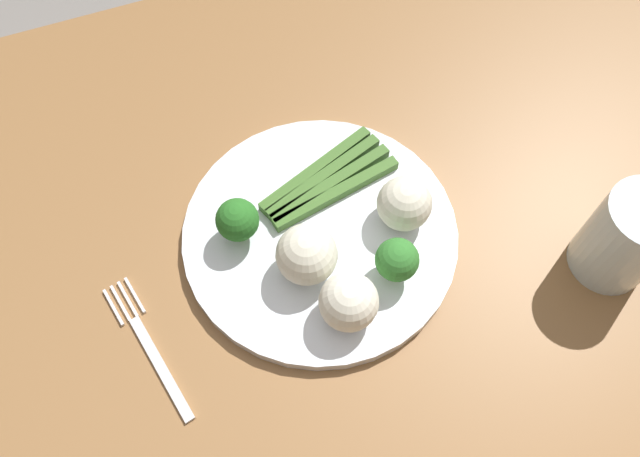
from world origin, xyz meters
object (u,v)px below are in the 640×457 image
Objects in this scene: asparagus_bundle at (327,181)px; cauliflower_near_center at (349,302)px; cauliflower_edge at (304,256)px; water_glass at (627,238)px; broccoli_right at (397,260)px; cauliflower_back at (404,204)px; fork at (149,346)px; broccoli_outer_edge at (237,220)px; plate at (320,234)px; dining_table at (294,276)px.

cauliflower_near_center is (-0.04, -0.15, 0.02)m from asparagus_bundle.
water_glass reaches higher than cauliflower_edge.
water_glass reaches higher than broccoli_right.
fork is at bearing -172.72° from cauliflower_back.
broccoli_right is 0.09m from cauliflower_edge.
cauliflower_back is 0.29m from fork.
broccoli_outer_edge is 0.16m from broccoli_right.
cauliflower_back is 0.99× the size of cauliflower_near_center.
fork is (-0.23, -0.10, -0.02)m from asparagus_bundle.
cauliflower_back is (0.09, -0.02, 0.04)m from plate.
broccoli_outer_edge is at bearing 143.31° from broccoli_right.
broccoli_right is at bearing -54.08° from plate.
cauliflower_edge reaches higher than fork.
broccoli_right is at bearing -24.33° from cauliflower_edge.
water_glass is (0.47, -0.08, 0.05)m from fork.
cauliflower_back reaches higher than plate.
asparagus_bundle is at bearing 131.10° from cauliflower_back.
cauliflower_near_center reaches higher than dining_table.
broccoli_right reaches higher than asparagus_bundle.
cauliflower_edge is at bearing -51.15° from broccoli_outer_edge.
asparagus_bundle is at bearing 142.39° from water_glass.
asparagus_bundle is at bearing 30.79° from dining_table.
broccoli_outer_edge reaches higher than dining_table.
asparagus_bundle reaches higher than fork.
dining_table is 0.16m from asparagus_bundle.
plate is at bearing 153.42° from water_glass.
cauliflower_back reaches higher than fork.
plate is (0.03, -0.02, 0.13)m from dining_table.
cauliflower_edge is 0.38× the size of fork.
cauliflower_edge is 1.07× the size of cauliflower_near_center.
dining_table is 23.31× the size of broccoli_right.
dining_table is 20.23× the size of cauliflower_edge.
asparagus_bundle is at bearing 56.00° from cauliflower_edge.
water_glass is at bearing -27.28° from dining_table.
cauliflower_back is at bearing 146.99° from water_glass.
broccoli_outer_edge is 0.51× the size of water_glass.
broccoli_outer_edge is 0.94× the size of cauliflower_near_center.
fork reaches higher than dining_table.
plate reaches higher than dining_table.
cauliflower_near_center is 0.54× the size of water_glass.
water_glass is (0.18, -0.12, 0.01)m from cauliflower_back.
cauliflower_near_center reaches higher than broccoli_right.
cauliflower_edge reaches higher than cauliflower_back.
fork is (-0.25, 0.02, -0.04)m from broccoli_right.
broccoli_outer_edge is at bearing 165.87° from cauliflower_back.
cauliflower_near_center is (-0.09, -0.08, 0.00)m from cauliflower_back.
broccoli_outer_edge reaches higher than asparagus_bundle.
cauliflower_near_center is at bearing -59.25° from broccoli_outer_edge.
cauliflower_near_center is at bearing -159.66° from broccoli_right.
fork is at bearing 167.72° from cauliflower_near_center.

